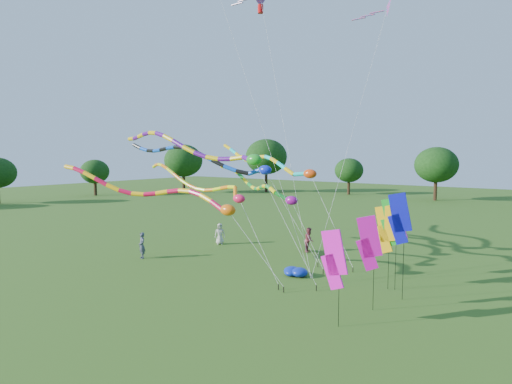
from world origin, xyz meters
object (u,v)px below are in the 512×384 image
Objects in this scene: person_a at (220,234)px; person_b at (142,245)px; tube_kite_orange at (202,184)px; person_c at (309,240)px; blue_nylon_heap at (300,273)px; tube_kite_red at (164,194)px.

person_a is 0.93× the size of person_b.
tube_kite_orange is 6.91m from person_a.
person_b reaches higher than person_c.
tube_kite_orange is at bearing 133.49° from person_c.
blue_nylon_heap is 1.00× the size of person_a.
blue_nylon_heap is at bearing 34.01° from person_b.
tube_kite_orange is at bearing -101.40° from person_a.
tube_kite_orange is at bearing 82.55° from tube_kite_red.
person_b is (-3.93, -1.64, -4.16)m from tube_kite_orange.
tube_kite_orange is 8.17× the size of blue_nylon_heap.
tube_kite_red is 8.74× the size of blue_nylon_heap.
person_b is at bearing -141.79° from person_a.
person_a is 7.01m from person_c.
tube_kite_red reaches higher than person_a.
blue_nylon_heap is at bearing -170.34° from person_c.
person_a is at bearing 99.43° from tube_kite_red.
person_a is at bearing 157.24° from blue_nylon_heap.
person_c is at bearing 58.19° from tube_kite_red.
person_b reaches higher than blue_nylon_heap.
tube_kite_red is at bearing -111.37° from person_a.
tube_kite_red is 11.26m from person_c.
person_a is (-2.83, 8.03, -3.85)m from tube_kite_red.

